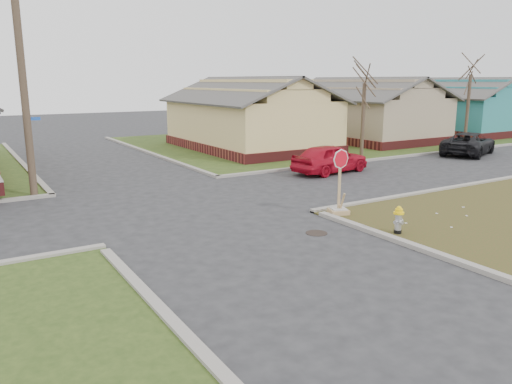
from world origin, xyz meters
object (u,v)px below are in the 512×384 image
utility_pole (22,73)px  fire_hydrant (398,218)px  dark_pickup (468,144)px  stop_sign (339,200)px  red_sedan (330,158)px

utility_pole → fire_hydrant: (8.33, -10.75, -4.16)m
utility_pole → fire_hydrant: utility_pole is taller
dark_pickup → fire_hydrant: bearing=98.5°
stop_sign → dark_pickup: 17.17m
fire_hydrant → stop_sign: bearing=82.8°
fire_hydrant → dark_pickup: 18.29m
utility_pole → stop_sign: (8.30, -8.17, -4.14)m
utility_pole → dark_pickup: (24.16, -1.59, -3.99)m
stop_sign → red_sedan: bearing=71.7°
fire_hydrant → red_sedan: size_ratio=0.20×
utility_pole → fire_hydrant: bearing=-52.2°
utility_pole → red_sedan: size_ratio=2.16×
red_sedan → fire_hydrant: bearing=143.5°
utility_pole → fire_hydrant: size_ratio=10.99×
utility_pole → red_sedan: utility_pole is taller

